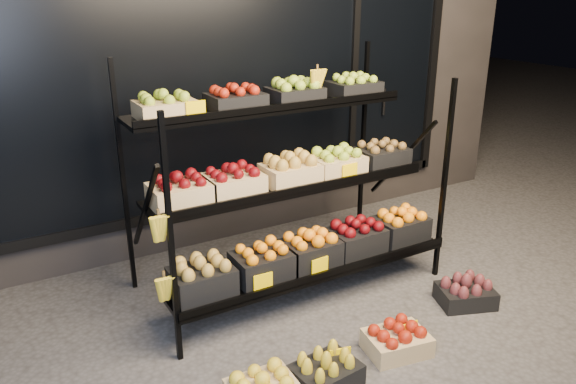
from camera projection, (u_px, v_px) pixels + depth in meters
ground at (339, 324)px, 3.69m from camera, size 24.00×24.00×0.00m
building at (184, 24)px, 5.17m from camera, size 6.00×2.08×3.50m
display_rack at (291, 185)px, 3.89m from camera, size 2.18×1.02×1.66m
tag_floor_a at (340, 363)px, 3.21m from camera, size 0.13×0.01×0.12m
tag_floor_b at (408, 337)px, 3.45m from camera, size 0.13×0.01×0.12m
floor_crate_midleft at (326, 371)px, 3.10m from camera, size 0.39×0.30×0.19m
floor_crate_midright at (397, 339)px, 3.38m from camera, size 0.41×0.33×0.19m
floor_crate_right at (466, 292)px, 3.89m from camera, size 0.44×0.38×0.19m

